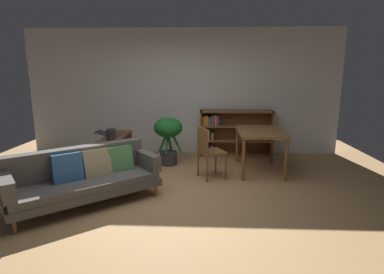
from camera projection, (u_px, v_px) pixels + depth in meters
ground_plane at (169, 199)px, 4.35m from camera, size 8.16×8.16×0.00m
back_wall_panel at (182, 92)px, 6.71m from camera, size 6.80×0.10×2.70m
fabric_couch at (85, 175)px, 4.20m from camera, size 1.99×1.82×0.76m
media_console at (115, 152)px, 5.79m from camera, size 0.36×1.23×0.60m
open_laptop at (110, 134)px, 5.83m from camera, size 0.46×0.32×0.08m
desk_speaker at (111, 135)px, 5.36m from camera, size 0.15×0.15×0.21m
potted_floor_plant at (168, 134)px, 5.90m from camera, size 0.55×0.55×0.93m
dining_table at (260, 135)px, 5.50m from camera, size 0.80×1.18×0.76m
dining_chair_near at (208, 150)px, 5.13m from camera, size 0.52×0.52×0.88m
bookshelf at (231, 132)px, 6.65m from camera, size 1.55×0.34×0.98m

